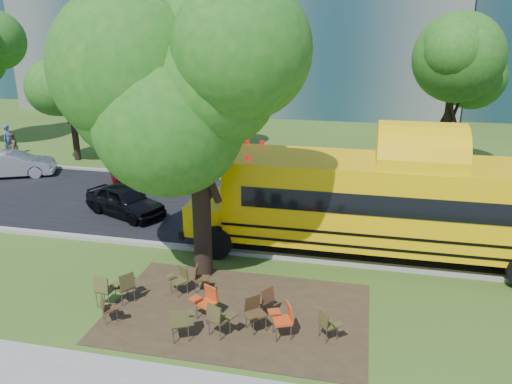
% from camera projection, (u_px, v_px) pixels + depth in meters
% --- Properties ---
extents(ground, '(160.00, 160.00, 0.00)m').
position_uv_depth(ground, '(208.00, 299.00, 14.26)').
color(ground, '#354F18').
rests_on(ground, ground).
extents(dirt_patch, '(7.00, 4.50, 0.03)m').
position_uv_depth(dirt_patch, '(238.00, 312.00, 13.59)').
color(dirt_patch, '#382819').
rests_on(dirt_patch, ground).
extents(asphalt_road, '(80.00, 8.00, 0.04)m').
position_uv_depth(asphalt_road, '(260.00, 212.00, 20.72)').
color(asphalt_road, black).
rests_on(asphalt_road, ground).
extents(kerb_near, '(80.00, 0.25, 0.14)m').
position_uv_depth(kerb_near, '(235.00, 252.00, 17.01)').
color(kerb_near, gray).
rests_on(kerb_near, ground).
extents(kerb_far, '(80.00, 0.25, 0.14)m').
position_uv_depth(kerb_far, '(277.00, 182.00, 24.49)').
color(kerb_far, gray).
rests_on(kerb_far, ground).
extents(bg_tree_0, '(5.20, 5.20, 7.18)m').
position_uv_depth(bg_tree_0, '(68.00, 79.00, 27.26)').
color(bg_tree_0, black).
rests_on(bg_tree_0, ground).
extents(bg_tree_2, '(4.80, 4.80, 6.62)m').
position_uv_depth(bg_tree_2, '(208.00, 83.00, 28.71)').
color(bg_tree_2, black).
rests_on(bg_tree_2, ground).
extents(bg_tree_3, '(5.60, 5.60, 7.84)m').
position_uv_depth(bg_tree_3, '(453.00, 77.00, 23.93)').
color(bg_tree_3, black).
rests_on(bg_tree_3, ground).
extents(main_tree, '(7.06, 7.06, 9.30)m').
position_uv_depth(main_tree, '(197.00, 89.00, 13.82)').
color(main_tree, black).
rests_on(main_tree, ground).
extents(school_bus, '(13.60, 3.16, 3.32)m').
position_uv_depth(school_bus, '(410.00, 204.00, 16.18)').
color(school_bus, yellow).
rests_on(school_bus, ground).
extents(chair_0, '(0.64, 0.56, 0.96)m').
position_uv_depth(chair_0, '(105.00, 287.00, 13.71)').
color(chair_0, brown).
rests_on(chair_0, ground).
extents(chair_1, '(0.66, 0.52, 0.77)m').
position_uv_depth(chair_1, '(107.00, 307.00, 13.00)').
color(chair_1, '#472D19').
rests_on(chair_1, ground).
extents(chair_2, '(0.64, 0.76, 0.94)m').
position_uv_depth(chair_2, '(181.00, 320.00, 12.22)').
color(chair_2, '#46441E').
rests_on(chair_2, ground).
extents(chair_3, '(0.77, 0.60, 0.93)m').
position_uv_depth(chair_3, '(207.00, 299.00, 13.16)').
color(chair_3, '#C64215').
rests_on(chair_3, ground).
extents(chair_4, '(0.78, 0.62, 0.95)m').
position_uv_depth(chair_4, '(219.00, 317.00, 12.35)').
color(chair_4, '#443D1D').
rests_on(chair_4, ground).
extents(chair_5, '(0.64, 0.81, 0.94)m').
position_uv_depth(chair_5, '(254.00, 310.00, 12.64)').
color(chair_5, '#473219').
rests_on(chair_5, ground).
extents(chair_6, '(0.74, 0.65, 0.95)m').
position_uv_depth(chair_6, '(284.00, 317.00, 12.37)').
color(chair_6, '#C93F15').
rests_on(chair_6, ground).
extents(chair_7, '(0.69, 0.54, 0.81)m').
position_uv_depth(chair_7, '(328.00, 323.00, 12.26)').
color(chair_7, '#443F1D').
rests_on(chair_7, ground).
extents(chair_8, '(0.65, 0.82, 0.96)m').
position_uv_depth(chair_8, '(126.00, 284.00, 13.89)').
color(chair_8, '#44401D').
rests_on(chair_8, ground).
extents(chair_9, '(0.73, 0.58, 0.85)m').
position_uv_depth(chair_9, '(180.00, 277.00, 14.39)').
color(chair_9, '#45431E').
rests_on(chair_9, ground).
extents(chair_10, '(0.56, 0.56, 0.83)m').
position_uv_depth(chair_10, '(200.00, 276.00, 14.47)').
color(chair_10, '#4C331B').
rests_on(chair_10, ground).
extents(chair_11, '(0.60, 0.76, 0.89)m').
position_uv_depth(chair_11, '(265.00, 298.00, 13.29)').
color(chair_11, '#51311C').
rests_on(chair_11, ground).
extents(black_car, '(3.98, 2.84, 1.26)m').
position_uv_depth(black_car, '(125.00, 201.00, 20.29)').
color(black_car, black).
rests_on(black_car, ground).
extents(bg_car_silver, '(4.23, 2.95, 1.32)m').
position_uv_depth(bg_car_silver, '(13.00, 164.00, 25.35)').
color(bg_car_silver, '#A4A4A9').
rests_on(bg_car_silver, ground).
extents(bg_car_red, '(5.18, 3.84, 1.31)m').
position_uv_depth(bg_car_red, '(160.00, 169.00, 24.56)').
color(bg_car_red, '#5B0F11').
rests_on(bg_car_red, ground).
extents(pedestrian_a, '(0.63, 0.77, 1.84)m').
position_uv_depth(pedestrian_a, '(9.00, 140.00, 29.37)').
color(pedestrian_a, '#374D7D').
rests_on(pedestrian_a, ground).
extents(pedestrian_b, '(0.67, 0.81, 1.55)m').
position_uv_depth(pedestrian_b, '(13.00, 146.00, 28.58)').
color(pedestrian_b, brown).
rests_on(pedestrian_b, ground).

